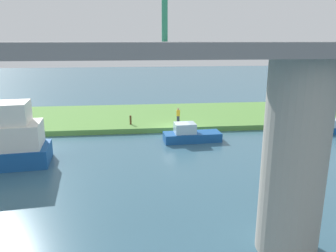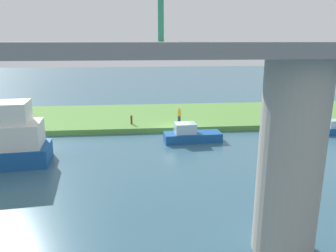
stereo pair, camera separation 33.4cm
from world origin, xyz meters
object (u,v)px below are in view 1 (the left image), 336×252
at_px(bridge_pylon, 294,160).
at_px(riverboat_paddlewheel, 190,135).
at_px(person_on_bank, 178,114).
at_px(mooring_post, 131,120).

bearing_deg(bridge_pylon, riverboat_paddlewheel, -85.08).
xyz_separation_m(bridge_pylon, person_on_bank, (1.65, -20.92, -2.82)).
bearing_deg(mooring_post, bridge_pylon, 107.95).
xyz_separation_m(person_on_bank, riverboat_paddlewheel, (-0.31, 5.40, -0.61)).
relative_size(mooring_post, riverboat_paddlewheel, 0.17).
bearing_deg(mooring_post, riverboat_paddlewheel, 138.43).
bearing_deg(riverboat_paddlewheel, person_on_bank, -86.73).
height_order(person_on_bank, mooring_post, person_on_bank).
relative_size(person_on_bank, mooring_post, 1.58).
bearing_deg(person_on_bank, bridge_pylon, 94.50).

